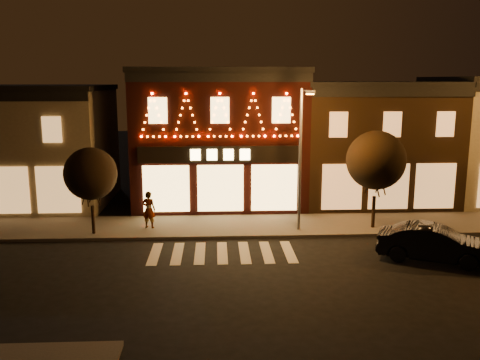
{
  "coord_description": "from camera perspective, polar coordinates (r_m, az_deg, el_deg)",
  "views": [
    {
      "loc": [
        -0.27,
        -17.91,
        7.64
      ],
      "look_at": [
        0.8,
        4.0,
        3.32
      ],
      "focal_mm": 38.38,
      "sensor_mm": 36.0,
      "label": 1
    }
  ],
  "objects": [
    {
      "name": "building_left",
      "position": [
        34.58,
        -24.42,
        3.53
      ],
      "size": [
        12.2,
        8.28,
        7.3
      ],
      "color": "#7E735A",
      "rests_on": "ground"
    },
    {
      "name": "streetlamp_mid",
      "position": [
        25.3,
        6.86,
        3.45
      ],
      "size": [
        0.47,
        1.62,
        7.06
      ],
      "rotation": [
        0.0,
        0.0,
        -0.11
      ],
      "color": "#59595E",
      "rests_on": "sidewalk_far"
    },
    {
      "name": "tree_left",
      "position": [
        25.85,
        -16.28,
        0.66
      ],
      "size": [
        2.56,
        2.56,
        4.28
      ],
      "rotation": [
        0.0,
        0.0,
        -0.19
      ],
      "color": "black",
      "rests_on": "sidewalk_far"
    },
    {
      "name": "dark_sedan",
      "position": [
        23.49,
        20.81,
        -6.62
      ],
      "size": [
        4.95,
        3.43,
        1.55
      ],
      "primitive_type": "imported",
      "rotation": [
        0.0,
        0.0,
        1.15
      ],
      "color": "black",
      "rests_on": "ground"
    },
    {
      "name": "pedestrian",
      "position": [
        26.6,
        -10.1,
        -3.26
      ],
      "size": [
        0.8,
        0.64,
        1.92
      ],
      "primitive_type": "imported",
      "rotation": [
        0.0,
        0.0,
        2.85
      ],
      "color": "gray",
      "rests_on": "sidewalk_far"
    },
    {
      "name": "building_pulp",
      "position": [
        32.08,
        -2.3,
        4.9
      ],
      "size": [
        10.2,
        8.34,
        8.3
      ],
      "color": "black",
      "rests_on": "ground"
    },
    {
      "name": "building_right_a",
      "position": [
        33.59,
        14.18,
        4.17
      ],
      "size": [
        9.2,
        8.28,
        7.5
      ],
      "color": "#322011",
      "rests_on": "ground"
    },
    {
      "name": "sidewalk_far",
      "position": [
        27.09,
        2.14,
        -5.09
      ],
      "size": [
        44.0,
        4.0,
        0.15
      ],
      "primitive_type": "cube",
      "color": "#47423D",
      "rests_on": "ground"
    },
    {
      "name": "tree_right",
      "position": [
        26.67,
        14.89,
        2.13
      ],
      "size": [
        2.98,
        2.98,
        4.99
      ],
      "rotation": [
        0.0,
        0.0,
        0.09
      ],
      "color": "black",
      "rests_on": "sidewalk_far"
    },
    {
      "name": "ground",
      "position": [
        19.48,
        -1.81,
        -11.97
      ],
      "size": [
        120.0,
        120.0,
        0.0
      ],
      "primitive_type": "plane",
      "color": "black",
      "rests_on": "ground"
    }
  ]
}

